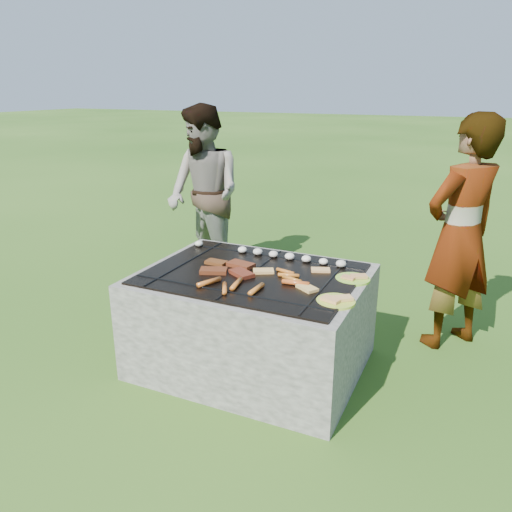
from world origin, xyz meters
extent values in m
plane|color=#254B12|center=(0.00, 0.00, 0.00)|extent=(60.00, 60.00, 0.00)
cube|color=#AAA297|center=(0.00, 0.41, 0.30)|extent=(1.30, 0.18, 0.60)
cube|color=#A59E92|center=(0.00, -0.41, 0.30)|extent=(1.30, 0.18, 0.60)
cube|color=gray|center=(-0.56, 0.00, 0.30)|extent=(0.18, 0.64, 0.60)
cube|color=#A39C91|center=(0.56, 0.00, 0.30)|extent=(0.18, 0.64, 0.60)
cube|color=black|center=(0.00, 0.00, 0.24)|extent=(0.94, 0.64, 0.48)
sphere|color=#FF5914|center=(0.00, 0.00, 0.46)|extent=(0.10, 0.10, 0.10)
cube|color=black|center=(0.00, 0.00, 0.61)|extent=(1.20, 0.90, 0.01)
cylinder|color=black|center=(-0.45, 0.00, 0.61)|extent=(0.01, 0.88, 0.01)
cylinder|color=black|center=(0.00, 0.00, 0.61)|extent=(0.01, 0.88, 0.01)
cylinder|color=black|center=(0.45, 0.00, 0.61)|extent=(0.01, 0.88, 0.01)
cylinder|color=black|center=(0.00, -0.32, 0.61)|extent=(1.18, 0.01, 0.01)
cylinder|color=black|center=(0.00, 0.32, 0.61)|extent=(1.18, 0.01, 0.01)
ellipsoid|color=beige|center=(-0.55, 0.31, 0.63)|extent=(0.06, 0.06, 0.04)
ellipsoid|color=white|center=(-0.22, 0.31, 0.63)|extent=(0.06, 0.06, 0.04)
ellipsoid|color=beige|center=(-0.11, 0.31, 0.63)|extent=(0.06, 0.06, 0.04)
ellipsoid|color=beige|center=(0.00, 0.31, 0.63)|extent=(0.06, 0.06, 0.04)
ellipsoid|color=#F0E4CC|center=(0.11, 0.31, 0.63)|extent=(0.06, 0.06, 0.04)
ellipsoid|color=beige|center=(0.23, 0.31, 0.63)|extent=(0.06, 0.06, 0.04)
ellipsoid|color=white|center=(0.34, 0.31, 0.63)|extent=(0.06, 0.06, 0.04)
ellipsoid|color=beige|center=(0.45, 0.31, 0.63)|extent=(0.06, 0.06, 0.04)
cube|color=brown|center=(-0.27, 0.05, 0.62)|extent=(0.13, 0.08, 0.02)
cube|color=#993A1B|center=(-0.11, 0.07, 0.62)|extent=(0.17, 0.12, 0.02)
cube|color=maroon|center=(-0.21, -0.09, 0.62)|extent=(0.18, 0.14, 0.02)
cube|color=maroon|center=(-0.04, -0.06, 0.62)|extent=(0.17, 0.15, 0.02)
cylinder|color=orange|center=(0.18, 0.07, 0.62)|extent=(0.12, 0.05, 0.02)
cylinder|color=orange|center=(0.22, 0.02, 0.62)|extent=(0.12, 0.05, 0.02)
cylinder|color=orange|center=(0.26, -0.03, 0.62)|extent=(0.13, 0.06, 0.02)
cylinder|color=#DB5A24|center=(0.30, -0.08, 0.63)|extent=(0.15, 0.04, 0.03)
cylinder|color=orange|center=(0.01, -0.23, 0.63)|extent=(0.05, 0.15, 0.03)
cylinder|color=orange|center=(0.14, -0.25, 0.63)|extent=(0.03, 0.15, 0.03)
cylinder|color=#D25D22|center=(-0.14, -0.27, 0.63)|extent=(0.09, 0.15, 0.03)
cylinder|color=#CE5021|center=(-0.02, -0.31, 0.62)|extent=(0.09, 0.13, 0.03)
cube|color=tan|center=(0.06, 0.03, 0.62)|extent=(0.14, 0.12, 0.02)
cube|color=#F2DB7C|center=(0.38, -0.11, 0.62)|extent=(0.14, 0.12, 0.02)
cube|color=#F6D17D|center=(0.36, 0.19, 0.62)|extent=(0.13, 0.10, 0.01)
cylinder|color=yellow|center=(0.56, 0.16, 0.61)|extent=(0.20, 0.20, 0.01)
cube|color=tan|center=(0.54, 0.14, 0.62)|extent=(0.08, 0.06, 0.01)
cube|color=tan|center=(0.59, 0.18, 0.62)|extent=(0.11, 0.09, 0.02)
cylinder|color=gold|center=(0.56, -0.19, 0.61)|extent=(0.21, 0.21, 0.01)
cube|color=#EBC678|center=(0.54, -0.21, 0.62)|extent=(0.11, 0.08, 0.02)
cube|color=#F5BD7D|center=(0.59, -0.17, 0.62)|extent=(0.11, 0.11, 0.02)
imported|color=gray|center=(1.08, 0.82, 0.76)|extent=(0.63, 0.66, 1.51)
imported|color=#A09085|center=(-1.03, 1.20, 0.76)|extent=(0.92, 0.84, 1.53)
camera|label=1|loc=(1.17, -2.49, 1.65)|focal=35.00mm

